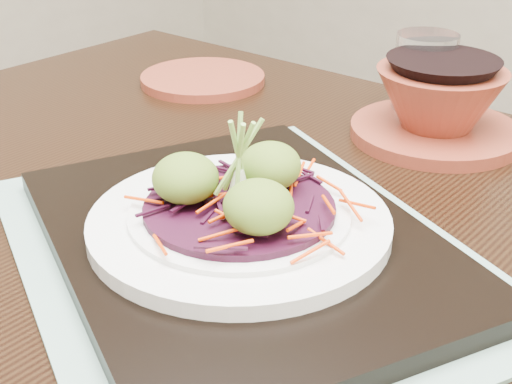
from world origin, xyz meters
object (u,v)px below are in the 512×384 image
Objects in this scene: white_plate at (239,221)px; terracotta_bowl_set at (438,108)px; dining_table at (271,293)px; water_glass at (424,77)px; serving_tray at (240,239)px; terracotta_side_plate at (203,79)px.

terracotta_bowl_set reaches higher than white_plate.
dining_table is 11.12× the size of water_glass.
serving_tray reaches higher than dining_table.
terracotta_bowl_set reaches higher than serving_tray.
serving_tray is 0.02m from white_plate.
water_glass is at bearing 94.99° from white_plate.
white_plate is 0.31m from terracotta_bowl_set.
serving_tray is at bearing 90.00° from white_plate.
white_plate is at bearing -71.17° from dining_table.
white_plate is at bearing -42.60° from terracotta_side_plate.
terracotta_bowl_set reaches higher than dining_table.
terracotta_bowl_set is at bearing 88.16° from white_plate.
terracotta_bowl_set is (0.01, 0.31, 0.01)m from white_plate.
dining_table is at bearing 108.56° from white_plate.
terracotta_side_plate is (-0.29, 0.21, 0.09)m from dining_table.
water_glass reaches higher than serving_tray.
serving_tray is at bearing -85.01° from water_glass.
water_glass is (-0.03, 0.35, 0.02)m from white_plate.
water_glass is at bearing 133.86° from terracotta_bowl_set.
serving_tray reaches higher than terracotta_side_plate.
serving_tray is 0.31m from terracotta_bowl_set.
white_plate is (0.00, -0.00, 0.02)m from serving_tray.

